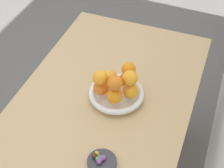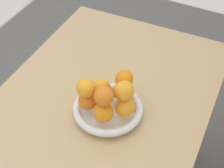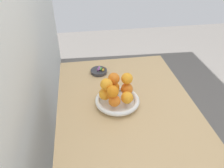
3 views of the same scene
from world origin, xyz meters
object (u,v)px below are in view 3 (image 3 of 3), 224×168
(orange_1, at_px, (113,87))
(candy_ball_2, at_px, (101,69))
(orange_8, at_px, (114,78))
(candy_ball_0, at_px, (99,69))
(orange_6, at_px, (113,92))
(orange_4, at_px, (127,98))
(candy_ball_3, at_px, (101,68))
(dining_table, at_px, (127,119))
(candy_ball_1, at_px, (100,69))
(orange_2, at_px, (105,94))
(candy_dish, at_px, (99,71))
(orange_7, at_px, (127,78))
(candy_ball_4, at_px, (103,70))
(orange_5, at_px, (106,84))
(candy_ball_6, at_px, (98,70))
(orange_0, at_px, (127,89))
(orange_3, at_px, (114,101))
(fruit_bowl, at_px, (117,101))
(candy_ball_5, at_px, (99,68))
(candy_ball_7, at_px, (103,69))

(orange_1, height_order, candy_ball_2, orange_1)
(orange_8, distance_m, candy_ball_0, 0.31)
(orange_6, bearing_deg, orange_1, -11.05)
(orange_4, distance_m, candy_ball_0, 0.40)
(candy_ball_3, bearing_deg, candy_ball_2, 162.76)
(dining_table, xyz_separation_m, orange_6, (-0.02, 0.08, 0.22))
(candy_ball_1, bearing_deg, orange_2, 178.75)
(candy_dish, distance_m, candy_ball_3, 0.03)
(orange_4, bearing_deg, orange_2, 66.27)
(candy_dish, bearing_deg, candy_ball_0, -89.89)
(candy_dish, distance_m, candy_ball_2, 0.02)
(orange_7, bearing_deg, candy_ball_4, 19.40)
(orange_5, height_order, candy_ball_6, orange_5)
(orange_6, xyz_separation_m, candy_ball_2, (0.39, 0.02, -0.10))
(orange_0, relative_size, orange_3, 1.07)
(dining_table, distance_m, candy_dish, 0.40)
(dining_table, bearing_deg, orange_2, 70.26)
(orange_0, distance_m, candy_ball_2, 0.32)
(candy_ball_1, distance_m, candy_ball_4, 0.03)
(fruit_bowl, distance_m, orange_2, 0.08)
(orange_3, relative_size, candy_ball_3, 3.25)
(orange_1, xyz_separation_m, candy_ball_0, (0.28, 0.05, -0.04))
(fruit_bowl, bearing_deg, orange_2, 83.39)
(candy_ball_1, bearing_deg, orange_8, -170.95)
(orange_7, distance_m, candy_ball_3, 0.34)
(dining_table, xyz_separation_m, orange_5, (0.03, 0.11, 0.23))
(orange_3, bearing_deg, candy_ball_5, 5.05)
(orange_1, height_order, candy_ball_4, orange_1)
(orange_1, bearing_deg, candy_ball_1, 9.31)
(fruit_bowl, relative_size, candy_ball_4, 13.57)
(dining_table, relative_size, orange_1, 16.32)
(orange_5, bearing_deg, dining_table, -107.70)
(dining_table, xyz_separation_m, orange_4, (-0.01, 0.01, 0.16))
(candy_ball_7, bearing_deg, candy_ball_2, 94.74)
(candy_ball_5, bearing_deg, candy_ball_0, 173.07)
(candy_ball_4, distance_m, candy_ball_7, 0.01)
(candy_ball_1, bearing_deg, candy_ball_5, 17.16)
(candy_dish, bearing_deg, orange_6, -175.29)
(candy_ball_1, distance_m, candy_ball_5, 0.01)
(dining_table, xyz_separation_m, candy_ball_7, (0.37, 0.09, 0.12))
(orange_0, distance_m, candy_ball_3, 0.33)
(orange_1, distance_m, orange_2, 0.07)
(orange_1, xyz_separation_m, orange_7, (-0.02, -0.07, 0.06))
(fruit_bowl, height_order, orange_7, orange_7)
(orange_2, bearing_deg, candy_ball_1, -1.25)
(candy_ball_2, bearing_deg, candy_ball_1, 15.86)
(candy_ball_5, distance_m, candy_ball_6, 0.02)
(orange_7, bearing_deg, orange_0, -177.70)
(orange_6, height_order, candy_ball_6, orange_6)
(orange_0, relative_size, candy_ball_6, 3.44)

